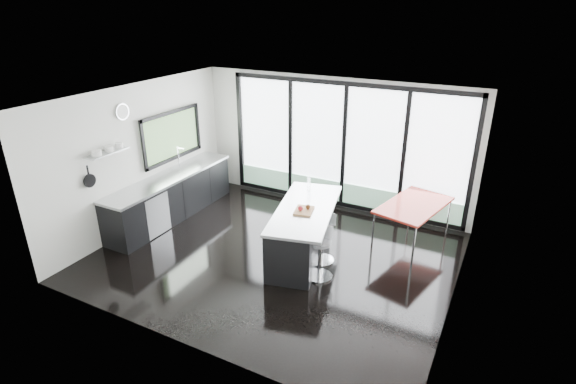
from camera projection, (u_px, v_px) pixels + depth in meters
The scene contains 11 objects.
floor at pixel (275, 256), 8.02m from camera, with size 6.00×5.00×0.00m, color black.
ceiling at pixel (273, 99), 6.91m from camera, with size 6.00×5.00×0.00m, color white.
wall_back at pixel (343, 152), 9.41m from camera, with size 6.00×0.09×2.80m.
wall_front at pixel (174, 253), 5.43m from camera, with size 6.00×0.00×2.80m, color silver.
wall_left at pixel (150, 145), 8.88m from camera, with size 0.26×5.00×2.80m.
wall_right at pixel (464, 221), 6.19m from camera, with size 0.00×5.00×2.80m, color silver.
counter_cabinets at pixel (172, 196), 9.29m from camera, with size 0.69×3.24×1.36m.
island at pixel (301, 230), 7.93m from camera, with size 1.44×2.40×1.19m.
bar_stool_near at pixel (320, 259), 7.28m from camera, with size 0.43×0.43×0.69m, color silver.
bar_stool_far at pixel (322, 243), 7.73m from camera, with size 0.44×0.44×0.69m, color silver.
red_table at pixel (412, 224), 8.24m from camera, with size 0.88×1.54×0.83m, color maroon.
Camera 1 is at (3.39, -6.03, 4.23)m, focal length 28.00 mm.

